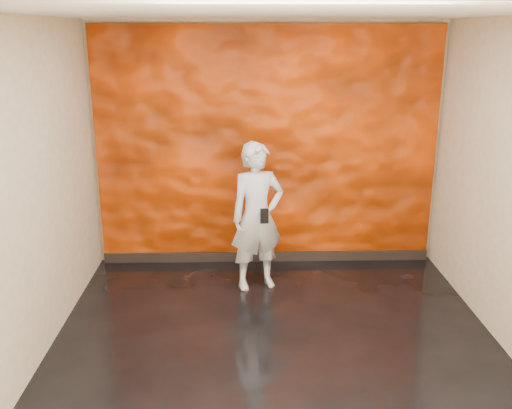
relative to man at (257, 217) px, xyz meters
The scene contains 5 objects.
room 1.37m from the man, 83.88° to the right, with size 4.02×4.02×2.81m.
feature_wall 0.95m from the man, 79.84° to the left, with size 3.90×0.06×2.75m, color #F94100.
baseboard 1.02m from the man, 79.27° to the left, with size 3.90×0.04×0.12m, color black.
man is the anchor object (origin of this frame).
phone 0.26m from the man, 74.33° to the right, with size 0.08×0.02×0.16m, color black.
Camera 1 is at (-0.29, -4.48, 2.68)m, focal length 40.00 mm.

